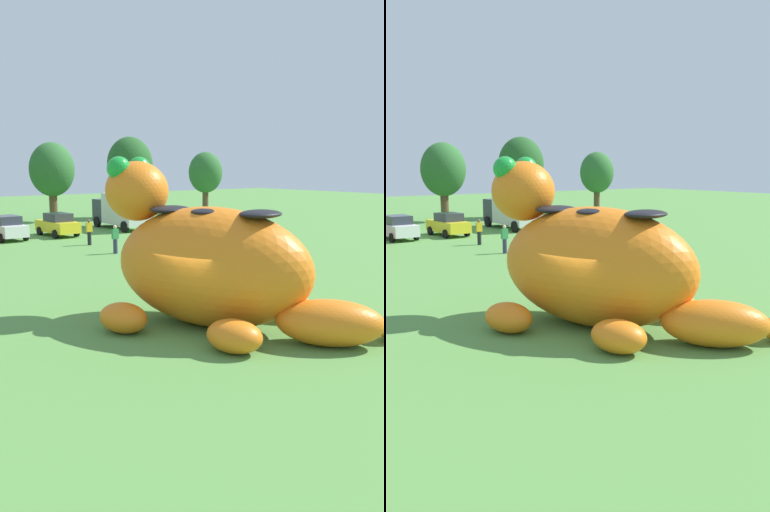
% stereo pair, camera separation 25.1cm
% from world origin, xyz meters
% --- Properties ---
extents(ground_plane, '(160.00, 160.00, 0.00)m').
position_xyz_m(ground_plane, '(0.00, 0.00, 0.00)').
color(ground_plane, '#568E42').
extents(giant_inflatable_creature, '(8.16, 9.57, 5.50)m').
position_xyz_m(giant_inflatable_creature, '(0.66, 0.22, 2.01)').
color(giant_inflatable_creature, orange).
rests_on(giant_inflatable_creature, ground).
extents(car_white, '(2.02, 4.14, 1.72)m').
position_xyz_m(car_white, '(2.16, 24.99, 0.86)').
color(car_white, white).
rests_on(car_white, ground).
extents(car_yellow, '(2.15, 4.21, 1.72)m').
position_xyz_m(car_yellow, '(5.90, 24.85, 0.86)').
color(car_yellow, yellow).
rests_on(car_yellow, ground).
extents(box_truck, '(2.39, 6.41, 2.95)m').
position_xyz_m(box_truck, '(11.99, 25.97, 1.60)').
color(box_truck, '#333842').
rests_on(box_truck, ground).
extents(tree_centre, '(4.13, 4.13, 7.34)m').
position_xyz_m(tree_centre, '(9.78, 34.82, 4.80)').
color(tree_centre, brown).
rests_on(tree_centre, ground).
extents(tree_centre_right, '(4.52, 4.52, 8.03)m').
position_xyz_m(tree_centre_right, '(17.58, 33.94, 5.25)').
color(tree_centre_right, brown).
rests_on(tree_centre_right, ground).
extents(tree_mid_right, '(3.79, 3.79, 6.72)m').
position_xyz_m(tree_mid_right, '(27.71, 34.59, 4.39)').
color(tree_mid_right, brown).
rests_on(tree_mid_right, ground).
extents(spectator_near_inflatable, '(0.38, 0.26, 1.71)m').
position_xyz_m(spectator_near_inflatable, '(5.66, 19.16, 0.85)').
color(spectator_near_inflatable, black).
rests_on(spectator_near_inflatable, ground).
extents(spectator_mid_field, '(0.38, 0.26, 1.71)m').
position_xyz_m(spectator_mid_field, '(5.32, 15.04, 0.85)').
color(spectator_mid_field, '#2D334C').
rests_on(spectator_mid_field, ground).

